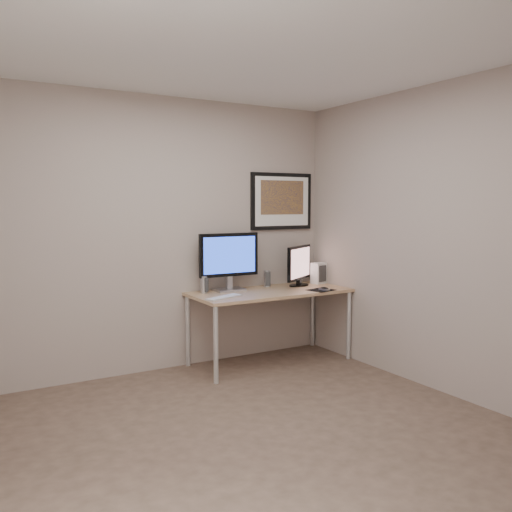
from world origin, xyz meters
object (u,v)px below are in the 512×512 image
object	(u,v)px
monitor_tv	(299,265)
keyboard	(224,297)
desk	(270,297)
speaker_left	(204,285)
monitor_large	(229,259)
speaker_right	(267,279)
fan_unit	(319,273)
framed_art	(282,201)

from	to	relation	value
monitor_tv	keyboard	world-z (taller)	monitor_tv
monitor_tv	keyboard	size ratio (longest dim) A/B	1.18
desk	speaker_left	world-z (taller)	speaker_left
monitor_large	speaker_right	xyz separation A→B (m)	(0.46, 0.03, -0.23)
speaker_right	keyboard	xyz separation A→B (m)	(-0.69, -0.36, -0.08)
speaker_left	keyboard	distance (m)	0.35
fan_unit	speaker_right	bearing A→B (deg)	159.32
speaker_right	fan_unit	world-z (taller)	fan_unit
monitor_large	fan_unit	size ratio (longest dim) A/B	2.79
monitor_large	monitor_tv	world-z (taller)	monitor_large
speaker_left	fan_unit	bearing A→B (deg)	-25.22
monitor_tv	speaker_left	xyz separation A→B (m)	(-1.05, 0.11, -0.14)
desk	monitor_large	distance (m)	0.56
speaker_left	keyboard	size ratio (longest dim) A/B	0.41
framed_art	monitor_tv	distance (m)	0.71
keyboard	monitor_large	bearing A→B (deg)	33.99
speaker_right	monitor_large	bearing A→B (deg)	-159.49
monitor_large	keyboard	size ratio (longest dim) A/B	1.56
framed_art	speaker_left	size ratio (longest dim) A/B	4.50
speaker_right	speaker_left	bearing A→B (deg)	-161.23
speaker_right	monitor_tv	bearing A→B (deg)	-6.17
monitor_tv	fan_unit	bearing A→B (deg)	-22.27
keyboard	speaker_right	bearing A→B (deg)	6.37
desk	framed_art	bearing A→B (deg)	43.46
framed_art	fan_unit	distance (m)	0.88
framed_art	monitor_large	xyz separation A→B (m)	(-0.71, -0.13, -0.57)
monitor_tv	desk	bearing A→B (deg)	160.56
monitor_large	fan_unit	bearing A→B (deg)	-1.34
monitor_large	desk	bearing A→B (deg)	-28.12
monitor_large	speaker_right	bearing A→B (deg)	4.98
desk	framed_art	size ratio (longest dim) A/B	2.13
fan_unit	keyboard	bearing A→B (deg)	179.14
speaker_left	keyboard	world-z (taller)	speaker_left
monitor_tv	keyboard	distance (m)	1.06
desk	speaker_right	distance (m)	0.30
framed_art	monitor_large	world-z (taller)	framed_art
desk	framed_art	distance (m)	1.07
speaker_left	keyboard	bearing A→B (deg)	-105.67
fan_unit	monitor_large	bearing A→B (deg)	164.09
framed_art	desk	bearing A→B (deg)	-136.54
desk	keyboard	size ratio (longest dim) A/B	3.96
framed_art	keyboard	world-z (taller)	framed_art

